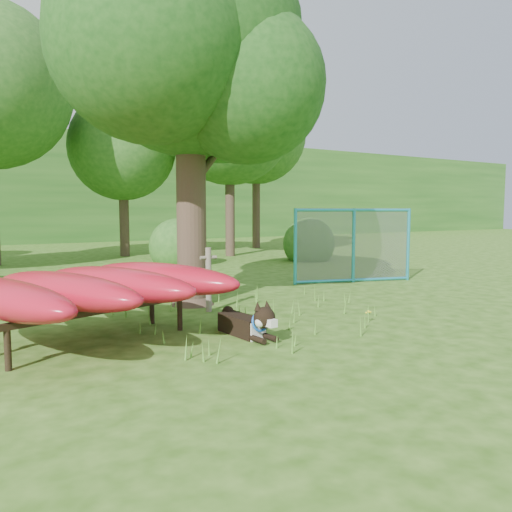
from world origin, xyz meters
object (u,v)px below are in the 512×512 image
husky_dog (249,323)px  oak_tree (187,54)px  kayak_rack (91,287)px  fence_section (354,245)px

husky_dog → oak_tree: bearing=79.1°
kayak_rack → oak_tree: bearing=21.8°
kayak_rack → fence_section: size_ratio=1.31×
oak_tree → fence_section: bearing=7.5°
oak_tree → kayak_rack: 4.75m
husky_dog → kayak_rack: bearing=151.8°
kayak_rack → husky_dog: bearing=-40.9°
fence_section → oak_tree: bearing=-156.2°
oak_tree → kayak_rack: bearing=-140.4°
oak_tree → kayak_rack: oak_tree is taller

